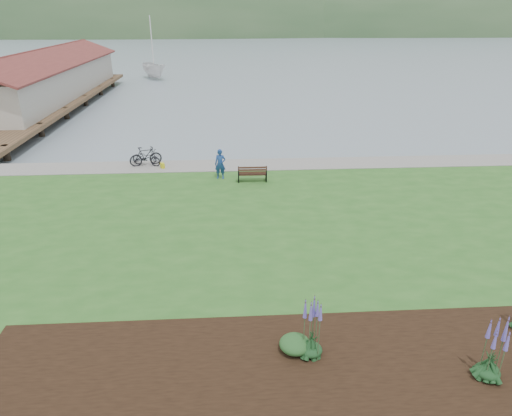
{
  "coord_description": "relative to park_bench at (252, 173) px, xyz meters",
  "views": [
    {
      "loc": [
        -2.41,
        -18.8,
        8.89
      ],
      "look_at": [
        -1.32,
        -1.51,
        1.3
      ],
      "focal_mm": 32.0,
      "sensor_mm": 36.0,
      "label": 1
    }
  ],
  "objects": [
    {
      "name": "ground",
      "position": [
        1.17,
        -4.05,
        -0.87
      ],
      "size": [
        600.0,
        600.0,
        0.0
      ],
      "primitive_type": "plane",
      "color": "slate",
      "rests_on": "ground"
    },
    {
      "name": "lawn",
      "position": [
        1.17,
        -6.05,
        -0.67
      ],
      "size": [
        34.0,
        20.0,
        0.4
      ],
      "primitive_type": "cube",
      "color": "#295F21",
      "rests_on": "ground"
    },
    {
      "name": "shoreline_path",
      "position": [
        1.17,
        2.85,
        -0.45
      ],
      "size": [
        34.0,
        2.2,
        0.03
      ],
      "primitive_type": "cube",
      "color": "gray",
      "rests_on": "lawn"
    },
    {
      "name": "garden_bed",
      "position": [
        4.17,
        -13.85,
        -0.45
      ],
      "size": [
        24.0,
        4.4,
        0.04
      ],
      "primitive_type": "cube",
      "color": "black",
      "rests_on": "lawn"
    },
    {
      "name": "far_hillside",
      "position": [
        21.17,
        165.95,
        -0.87
      ],
      "size": [
        580.0,
        80.0,
        38.0
      ],
      "primitive_type": null,
      "color": "#2F502D",
      "rests_on": "ground"
    },
    {
      "name": "pier_pavilion",
      "position": [
        -18.83,
        23.47,
        1.77
      ],
      "size": [
        8.0,
        36.0,
        5.4
      ],
      "color": "#4C3826",
      "rests_on": "ground"
    },
    {
      "name": "park_bench",
      "position": [
        0.0,
        0.0,
        0.0
      ],
      "size": [
        1.53,
        0.63,
        0.94
      ],
      "rotation": [
        0.0,
        0.0,
        -0.01
      ],
      "color": "black",
      "rests_on": "lawn"
    },
    {
      "name": "person",
      "position": [
        -1.7,
        0.65,
        0.48
      ],
      "size": [
        0.75,
        0.56,
        1.9
      ],
      "primitive_type": "imported",
      "rotation": [
        0.0,
        0.0,
        -0.13
      ],
      "color": "navy",
      "rests_on": "lawn"
    },
    {
      "name": "bicycle_a",
      "position": [
        -6.06,
        3.15,
        0.02
      ],
      "size": [
        1.32,
        1.96,
        0.97
      ],
      "primitive_type": "imported",
      "rotation": [
        0.0,
        0.0,
        1.17
      ],
      "color": "black",
      "rests_on": "lawn"
    },
    {
      "name": "bicycle_b",
      "position": [
        -6.1,
        3.15,
        0.1
      ],
      "size": [
        1.2,
        1.96,
        1.14
      ],
      "primitive_type": "imported",
      "rotation": [
        0.0,
        0.0,
        1.94
      ],
      "color": "black",
      "rests_on": "lawn"
    },
    {
      "name": "sailboat",
      "position": [
        -11.11,
        42.57,
        -0.87
      ],
      "size": [
        13.38,
        13.45,
        25.81
      ],
      "primitive_type": "imported",
      "rotation": [
        0.0,
        0.0,
        0.5
      ],
      "color": "silver",
      "rests_on": "ground"
    },
    {
      "name": "pannier",
      "position": [
        -5.07,
        2.54,
        -0.31
      ],
      "size": [
        0.3,
        0.35,
        0.32
      ],
      "primitive_type": "cube",
      "rotation": [
        0.0,
        0.0,
        0.41
      ],
      "color": "gold",
      "rests_on": "lawn"
    },
    {
      "name": "echium_0",
      "position": [
        5.07,
        -14.46,
        0.38
      ],
      "size": [
        0.62,
        0.62,
        1.92
      ],
      "color": "#133419",
      "rests_on": "garden_bed"
    },
    {
      "name": "echium_4",
      "position": [
        0.81,
        -13.39,
        0.48
      ],
      "size": [
        0.62,
        0.62,
        2.12
      ],
      "color": "#133419",
      "rests_on": "garden_bed"
    },
    {
      "name": "shrub_0",
      "position": [
        0.41,
        -13.22,
        -0.22
      ],
      "size": [
        0.84,
        0.84,
        0.42
      ],
      "primitive_type": "ellipsoid",
      "color": "#1E4C21",
      "rests_on": "garden_bed"
    }
  ]
}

